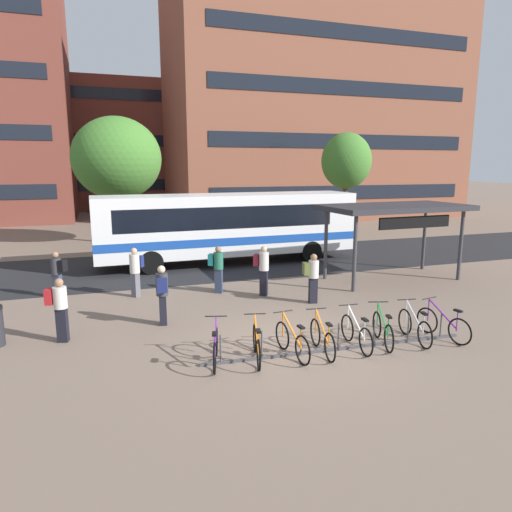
% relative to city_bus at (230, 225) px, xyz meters
% --- Properties ---
extents(ground, '(200.00, 200.00, 0.00)m').
position_rel_city_bus_xyz_m(ground, '(-1.14, -10.34, -1.78)').
color(ground, '#7A6656').
extents(bus_lane_asphalt, '(80.00, 7.20, 0.01)m').
position_rel_city_bus_xyz_m(bus_lane_asphalt, '(-1.14, -0.00, -1.77)').
color(bus_lane_asphalt, '#232326').
rests_on(bus_lane_asphalt, ground).
extents(city_bus, '(12.08, 2.84, 3.20)m').
position_rel_city_bus_xyz_m(city_bus, '(0.00, 0.00, 0.00)').
color(city_bus, white).
rests_on(city_bus, ground).
extents(bike_rack, '(6.88, 0.42, 0.70)m').
position_rel_city_bus_xyz_m(bike_rack, '(-0.26, -10.99, -1.68)').
color(bike_rack, '#47474C').
rests_on(bike_rack, ground).
extents(parked_bicycle_purple_0, '(0.65, 1.67, 0.99)m').
position_rel_city_bus_xyz_m(parked_bicycle_purple_0, '(-3.32, -10.81, -1.39)').
color(parked_bicycle_purple_0, black).
rests_on(parked_bicycle_purple_0, ground).
extents(parked_bicycle_orange_1, '(0.59, 1.69, 0.99)m').
position_rel_city_bus_xyz_m(parked_bicycle_orange_1, '(-2.37, -10.94, -1.39)').
color(parked_bicycle_orange_1, black).
rests_on(parked_bicycle_orange_1, ground).
extents(parked_bicycle_orange_2, '(0.52, 1.72, 0.99)m').
position_rel_city_bus_xyz_m(parked_bicycle_orange_2, '(-1.50, -11.00, -1.39)').
color(parked_bicycle_orange_2, black).
rests_on(parked_bicycle_orange_2, ground).
extents(parked_bicycle_orange_3, '(0.52, 1.72, 0.99)m').
position_rel_city_bus_xyz_m(parked_bicycle_orange_3, '(-0.73, -11.05, -1.39)').
color(parked_bicycle_orange_3, black).
rests_on(parked_bicycle_orange_3, ground).
extents(parked_bicycle_white_4, '(0.52, 1.72, 0.99)m').
position_rel_city_bus_xyz_m(parked_bicycle_white_4, '(0.22, -11.02, -1.39)').
color(parked_bicycle_white_4, black).
rests_on(parked_bicycle_white_4, ground).
extents(parked_bicycle_green_5, '(0.67, 1.66, 0.99)m').
position_rel_city_bus_xyz_m(parked_bicycle_green_5, '(0.98, -11.03, -1.39)').
color(parked_bicycle_green_5, black).
rests_on(parked_bicycle_green_5, ground).
extents(parked_bicycle_silver_6, '(0.52, 1.71, 0.99)m').
position_rel_city_bus_xyz_m(parked_bicycle_silver_6, '(1.89, -11.09, -1.39)').
color(parked_bicycle_silver_6, black).
rests_on(parked_bicycle_silver_6, ground).
extents(parked_bicycle_purple_7, '(0.53, 1.70, 0.99)m').
position_rel_city_bus_xyz_m(parked_bicycle_purple_7, '(2.71, -11.18, -1.39)').
color(parked_bicycle_purple_7, black).
rests_on(parked_bicycle_purple_7, ground).
extents(transit_shelter, '(5.81, 3.11, 2.98)m').
position_rel_city_bus_xyz_m(transit_shelter, '(5.29, -5.24, 1.00)').
color(transit_shelter, '#38383D').
rests_on(transit_shelter, ground).
extents(commuter_maroon_pack_0, '(0.60, 0.55, 1.76)m').
position_rel_city_bus_xyz_m(commuter_maroon_pack_0, '(-0.39, -5.77, -0.76)').
color(commuter_maroon_pack_0, black).
rests_on(commuter_maroon_pack_0, ground).
extents(commuter_navy_pack_1, '(0.58, 0.59, 1.72)m').
position_rel_city_bus_xyz_m(commuter_navy_pack_1, '(-4.61, -4.50, -0.78)').
color(commuter_navy_pack_1, '#565660').
rests_on(commuter_navy_pack_1, ground).
extents(commuter_black_pack_2, '(0.61, 0.53, 1.61)m').
position_rel_city_bus_xyz_m(commuter_black_pack_2, '(-7.16, -3.80, -0.85)').
color(commuter_black_pack_2, '#2D3851').
rests_on(commuter_black_pack_2, ground).
extents(commuter_red_pack_3, '(0.58, 0.44, 1.69)m').
position_rel_city_bus_xyz_m(commuter_red_pack_3, '(-6.77, -8.21, -0.80)').
color(commuter_red_pack_3, black).
rests_on(commuter_red_pack_3, ground).
extents(commuter_olive_pack_4, '(0.56, 0.38, 1.66)m').
position_rel_city_bus_xyz_m(commuter_olive_pack_4, '(0.84, -7.16, -0.82)').
color(commuter_olive_pack_4, black).
rests_on(commuter_olive_pack_4, ground).
extents(commuter_teal_pack_5, '(0.60, 0.52, 1.69)m').
position_rel_city_bus_xyz_m(commuter_teal_pack_5, '(-1.81, -4.95, -0.80)').
color(commuter_teal_pack_5, '#2D3851').
rests_on(commuter_teal_pack_5, ground).
extents(commuter_navy_pack_6, '(0.37, 0.55, 1.73)m').
position_rel_city_bus_xyz_m(commuter_navy_pack_6, '(-4.11, -7.76, -0.78)').
color(commuter_navy_pack_6, black).
rests_on(commuter_navy_pack_6, ground).
extents(street_tree_0, '(5.01, 5.01, 7.24)m').
position_rel_city_bus_xyz_m(street_tree_0, '(-4.59, 7.42, 3.11)').
color(street_tree_0, brown).
rests_on(street_tree_0, ground).
extents(street_tree_1, '(3.20, 3.20, 6.59)m').
position_rel_city_bus_xyz_m(street_tree_1, '(9.54, 6.24, 3.00)').
color(street_tree_1, brown).
rests_on(street_tree_1, ground).
extents(building_right_wing, '(24.92, 12.70, 19.93)m').
position_rel_city_bus_xyz_m(building_right_wing, '(12.85, 18.69, 8.19)').
color(building_right_wing, brown).
rests_on(building_right_wing, ground).
extents(building_centre_block, '(15.98, 13.09, 13.03)m').
position_rel_city_bus_xyz_m(building_centre_block, '(-1.33, 34.17, 4.74)').
color(building_centre_block, brown).
rests_on(building_centre_block, ground).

